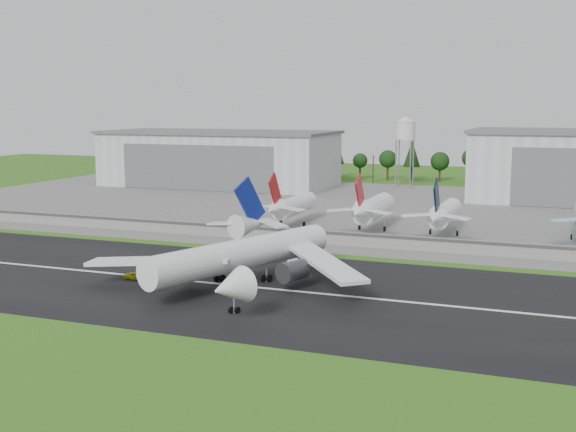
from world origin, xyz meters
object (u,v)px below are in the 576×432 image
at_px(main_airliner, 242,262).
at_px(parked_jet_red_a, 290,206).
at_px(parked_jet_navy, 443,214).
at_px(ground_vehicle, 135,276).
at_px(parked_jet_red_b, 371,209).

relative_size(main_airliner, parked_jet_red_a, 1.83).
distance_m(main_airliner, parked_jet_navy, 72.11).
relative_size(ground_vehicle, parked_jet_red_b, 0.15).
relative_size(ground_vehicle, parked_jet_navy, 0.15).
bearing_deg(parked_jet_red_b, parked_jet_red_a, -179.85).
bearing_deg(parked_jet_navy, main_airliner, -111.83).
distance_m(main_airliner, parked_jet_red_a, 68.71).
xyz_separation_m(parked_jet_red_a, parked_jet_red_b, (23.07, 0.06, 0.35)).
height_order(main_airliner, ground_vehicle, main_airliner).
height_order(ground_vehicle, parked_jet_navy, parked_jet_navy).
bearing_deg(parked_jet_red_b, ground_vehicle, -113.13).
distance_m(main_airliner, ground_vehicle, 22.40).
bearing_deg(parked_jet_red_a, ground_vehicle, -95.30).
relative_size(parked_jet_red_b, parked_jet_navy, 1.00).
bearing_deg(ground_vehicle, main_airliner, -86.28).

